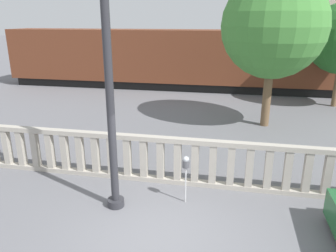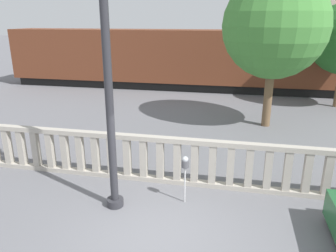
{
  "view_description": "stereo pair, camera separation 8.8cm",
  "coord_description": "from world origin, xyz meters",
  "px_view_note": "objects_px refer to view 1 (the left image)",
  "views": [
    {
      "loc": [
        1.45,
        -6.04,
        4.65
      ],
      "look_at": [
        -0.49,
        3.54,
        1.43
      ],
      "focal_mm": 35.0,
      "sensor_mm": 36.0,
      "label": 1
    },
    {
      "loc": [
        1.54,
        -6.02,
        4.65
      ],
      "look_at": [
        -0.49,
        3.54,
        1.43
      ],
      "focal_mm": 35.0,
      "sensor_mm": 36.0,
      "label": 2
    }
  ],
  "objects_px": {
    "lamppost": "(108,70)",
    "train_far": "(161,47)",
    "train_near": "(213,59)",
    "tree_left": "(274,26)",
    "parking_meter": "(186,165)"
  },
  "relations": [
    {
      "from": "parking_meter",
      "to": "tree_left",
      "type": "xyz_separation_m",
      "value": [
        2.56,
        7.22,
        3.26
      ]
    },
    {
      "from": "parking_meter",
      "to": "tree_left",
      "type": "bearing_deg",
      "value": 70.49
    },
    {
      "from": "lamppost",
      "to": "train_far",
      "type": "height_order",
      "value": "lamppost"
    },
    {
      "from": "lamppost",
      "to": "parking_meter",
      "type": "relative_size",
      "value": 5.15
    },
    {
      "from": "lamppost",
      "to": "train_far",
      "type": "xyz_separation_m",
      "value": [
        -4.85,
        27.24,
        -1.77
      ]
    },
    {
      "from": "train_near",
      "to": "tree_left",
      "type": "distance_m",
      "value": 8.26
    },
    {
      "from": "train_near",
      "to": "train_far",
      "type": "height_order",
      "value": "train_near"
    },
    {
      "from": "lamppost",
      "to": "train_near",
      "type": "relative_size",
      "value": 0.24
    },
    {
      "from": "parking_meter",
      "to": "train_near",
      "type": "height_order",
      "value": "train_near"
    },
    {
      "from": "tree_left",
      "to": "train_near",
      "type": "bearing_deg",
      "value": 111.53
    },
    {
      "from": "train_near",
      "to": "tree_left",
      "type": "relative_size",
      "value": 4.34
    },
    {
      "from": "lamppost",
      "to": "train_near",
      "type": "xyz_separation_m",
      "value": [
        1.39,
        15.17,
        -1.48
      ]
    },
    {
      "from": "lamppost",
      "to": "train_near",
      "type": "bearing_deg",
      "value": 84.78
    },
    {
      "from": "lamppost",
      "to": "train_far",
      "type": "bearing_deg",
      "value": 100.1
    },
    {
      "from": "train_near",
      "to": "train_far",
      "type": "xyz_separation_m",
      "value": [
        -6.24,
        12.07,
        -0.29
      ]
    }
  ]
}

